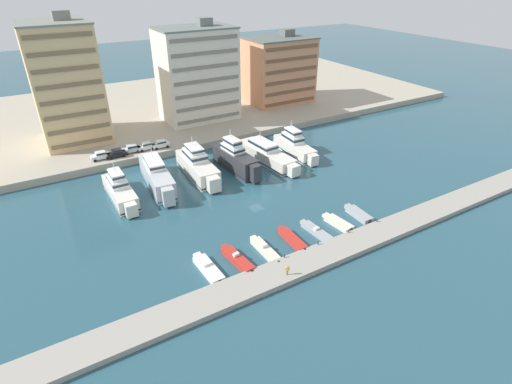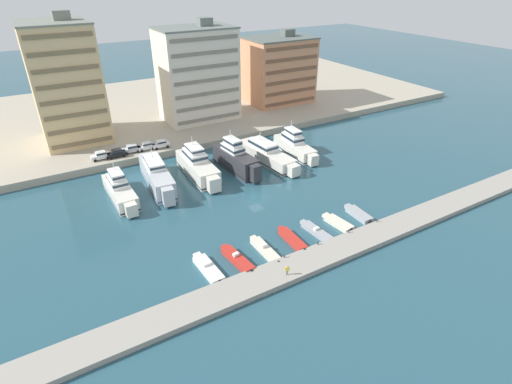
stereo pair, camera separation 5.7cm
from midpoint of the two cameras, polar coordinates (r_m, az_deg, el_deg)
The scene contains 29 objects.
ground_plane at distance 77.56m, azimuth 0.01°, elevation -0.68°, with size 400.00×400.00×0.00m, color #285160.
quay_promenade at distance 129.66m, azimuth -14.12°, elevation 11.49°, with size 180.00×70.00×1.65m, color #ADA38E.
pier_dock at distance 63.00m, azimuth 9.99°, elevation -8.77°, with size 120.00×5.02×0.85m, color #9E998E.
yacht_ivory_far_left at distance 80.14m, azimuth -18.89°, elevation 0.24°, with size 3.95×15.69×7.24m.
yacht_silver_left at distance 82.93m, azimuth -13.99°, elevation 2.26°, with size 5.36×19.44×7.10m.
yacht_ivory_mid_left at distance 85.42m, azimuth -8.37°, elevation 3.75°, with size 4.85×17.96×8.12m.
yacht_charcoal_center_left at distance 86.86m, azimuth -2.92°, elevation 4.71°, with size 4.94×15.92×8.80m.
yacht_ivory_center at distance 91.31m, azimuth 1.49°, elevation 5.43°, with size 5.88×20.18×6.26m.
yacht_ivory_center_right at distance 95.52m, azimuth 5.53°, elevation 6.62°, with size 4.40×16.24×7.66m.
motorboat_white_far_left at distance 59.97m, azimuth -6.90°, elevation -10.77°, with size 2.39×7.75×1.20m.
motorboat_red_left at distance 61.05m, azimuth -2.71°, elevation -9.58°, with size 2.41×7.80×1.46m.
motorboat_cream_mid_left at distance 62.92m, azimuth 1.31°, elevation -8.29°, with size 1.78×7.89×1.34m.
motorboat_red_center_left at distance 65.35m, azimuth 5.17°, elevation -6.75°, with size 1.79×7.35×0.94m.
motorboat_grey_center at distance 67.63m, azimuth 8.77°, elevation -5.69°, with size 2.24×8.01×1.13m.
motorboat_cream_center_right at distance 70.68m, azimuth 11.61°, elevation -4.32°, with size 2.76×6.46×0.81m.
motorboat_grey_mid_right at distance 73.69m, azimuth 14.40°, elevation -3.06°, with size 2.17×6.43×0.92m.
car_white_far_left at distance 95.12m, azimuth -21.37°, elevation 4.91°, with size 4.14×1.99×1.80m.
car_black_left at distance 95.11m, azimuth -19.32°, elevation 5.29°, with size 4.12×1.96×1.80m.
car_silver_mid_left at distance 96.46m, azimuth -17.39°, elevation 5.95°, with size 4.14×1.99×1.80m.
car_white_center_left at distance 97.00m, azimuth -15.44°, elevation 6.38°, with size 4.16×2.04×1.80m.
car_white_center at distance 97.28m, azimuth -13.46°, elevation 6.71°, with size 4.12×1.95×1.80m.
apartment_block_far_left at distance 106.07m, azimuth -25.57°, elevation 13.82°, with size 14.83×16.51×29.21m.
apartment_block_left at distance 113.13m, azimuth -8.40°, elevation 16.30°, with size 19.98×13.26×26.10m.
apartment_block_mid_left at distance 128.56m, azimuth 3.17°, elevation 17.02°, with size 19.69×14.81×21.28m.
pedestrian_near_edge at distance 57.41m, azimuth 4.47°, elevation -10.98°, with size 0.53×0.42×1.59m.
bollard_west at distance 60.78m, azimuth 4.04°, elevation -9.05°, with size 0.20×0.20×0.61m.
bollard_west_mid at distance 63.93m, azimuth 8.83°, elevation -7.17°, with size 0.20×0.20×0.61m.
bollard_east_mid at distance 67.54m, azimuth 13.10°, elevation -5.43°, with size 0.20×0.20×0.61m.
bollard_east at distance 71.54m, azimuth 16.89°, elevation -3.85°, with size 0.20×0.20×0.61m.
Camera 1 is at (-33.94, -57.84, 38.95)m, focal length 28.00 mm.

